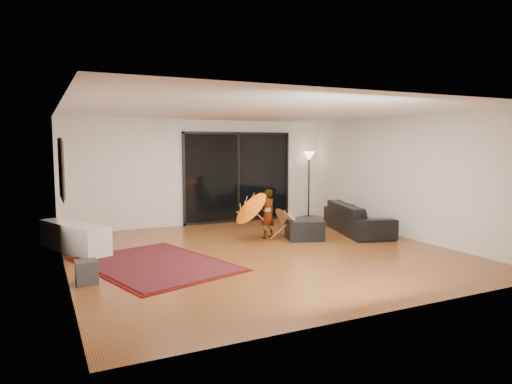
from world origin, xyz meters
TOP-DOWN VIEW (x-y plane):
  - floor at (0.00, 0.00)m, footprint 7.00×7.00m
  - ceiling at (0.00, 0.00)m, footprint 7.00×7.00m
  - wall_back at (0.00, 3.50)m, footprint 7.00×0.00m
  - wall_front at (0.00, -3.50)m, footprint 7.00×0.00m
  - wall_left at (-3.50, 0.00)m, footprint 0.00×7.00m
  - wall_right at (3.50, 0.00)m, footprint 0.00×7.00m
  - sliding_door at (1.00, 3.47)m, footprint 3.06×0.07m
  - painting at (-3.46, 1.00)m, footprint 0.04×1.28m
  - media_console at (-3.25, 1.70)m, footprint 1.20×1.99m
  - speaker at (-3.25, -0.64)m, footprint 0.32×0.32m
  - persian_rug at (-2.08, -0.01)m, footprint 2.76×3.30m
  - sofa at (2.95, 0.84)m, footprint 1.56×2.52m
  - ottoman at (1.40, 0.73)m, footprint 0.97×0.97m
  - floor_lamp at (3.10, 3.25)m, footprint 0.32×0.32m
  - child at (0.70, 1.14)m, footprint 0.46×0.37m
  - parasol_orange at (0.15, 1.09)m, footprint 0.71×0.86m
  - parasol_white at (1.30, 0.99)m, footprint 0.63×0.82m

SIDE VIEW (x-z plane):
  - floor at x=0.00m, z-range 0.00..0.00m
  - persian_rug at x=-2.08m, z-range 0.00..0.02m
  - speaker at x=-3.25m, z-range 0.00..0.35m
  - ottoman at x=1.40m, z-range 0.00..0.43m
  - media_console at x=-3.25m, z-range 0.00..0.54m
  - sofa at x=2.95m, z-range 0.00..0.69m
  - parasol_white at x=1.30m, z-range 0.04..0.97m
  - child at x=0.70m, z-range 0.00..1.09m
  - parasol_orange at x=0.15m, z-range 0.29..1.18m
  - sliding_door at x=1.00m, z-range 0.00..2.40m
  - wall_back at x=0.00m, z-range -2.15..4.85m
  - wall_front at x=0.00m, z-range -2.15..4.85m
  - wall_left at x=-3.50m, z-range -2.15..4.85m
  - wall_right at x=3.50m, z-range -2.15..4.85m
  - floor_lamp at x=3.10m, z-range 0.54..2.41m
  - painting at x=-3.46m, z-range 1.11..2.19m
  - ceiling at x=0.00m, z-range 2.70..2.70m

